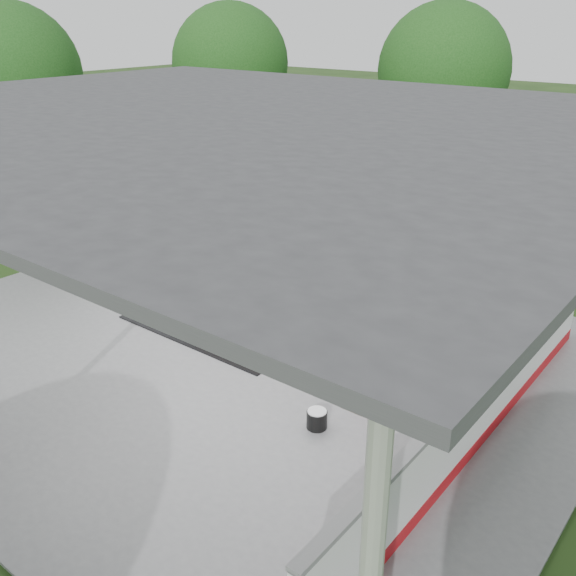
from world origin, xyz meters
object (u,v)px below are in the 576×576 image
Objects in this scene: dasher_board at (479,413)px; handler at (373,335)px; horse at (242,261)px; wash_bucket at (317,419)px.

handler reaches higher than dasher_board.
horse is 4.04m from wash_bucket.
handler is 1.71m from wash_bucket.
dasher_board is 2.13m from handler.
dasher_board is at bearing 26.33° from wash_bucket.
wash_bucket is (0.09, -1.57, -0.65)m from handler.
horse is 8.54× the size of wash_bucket.
horse reaches higher than dasher_board.
horse is 1.58× the size of handler.
horse is 3.27m from handler.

